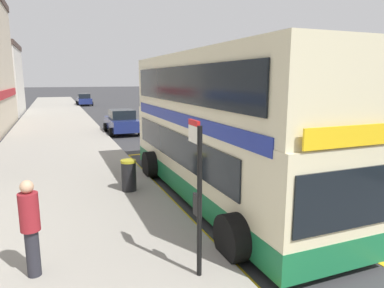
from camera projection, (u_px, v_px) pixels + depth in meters
ground_plane at (131, 116)px, 34.33m from camera, size 260.00×260.00×0.00m
pavement_near at (56, 118)px, 31.76m from camera, size 6.00×76.00×0.14m
double_decker_bus at (218, 132)px, 10.42m from camera, size 3.25×10.14×4.40m
bus_bay_markings at (213, 195)px, 10.90m from camera, size 2.96×13.70×0.01m
bus_stop_sign at (198, 187)px, 6.00m from camera, size 0.09×0.51×2.81m
parked_car_navy_kerbside at (122, 122)px, 23.11m from camera, size 2.09×4.20×1.62m
parked_car_navy_far at (84, 100)px, 47.32m from camera, size 2.09×4.20×1.62m
pedestrian_waiting_near_sign at (30, 224)px, 6.05m from camera, size 0.34×0.34×1.80m
litter_bin at (129, 175)px, 10.87m from camera, size 0.49×0.49×1.00m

